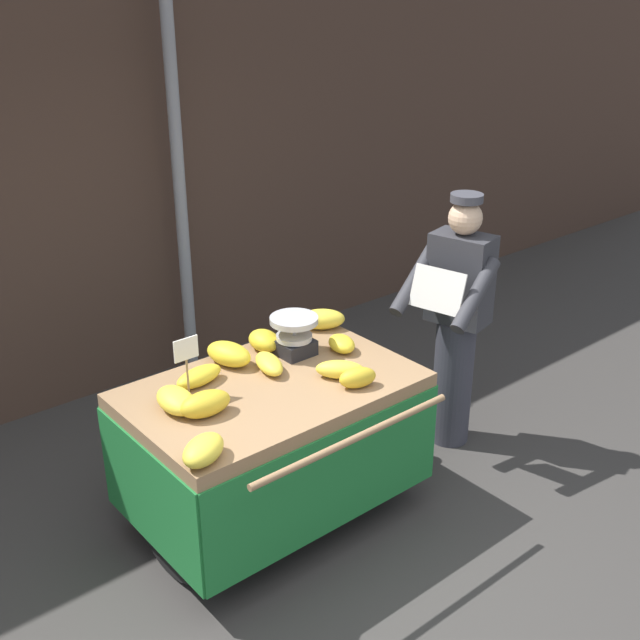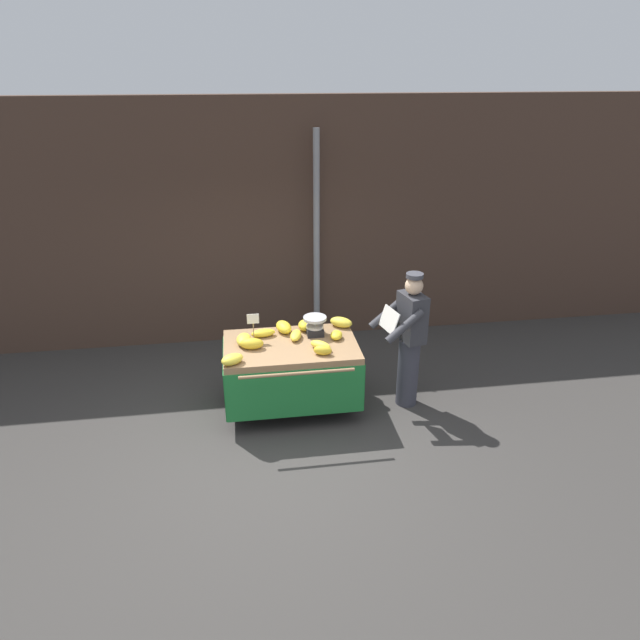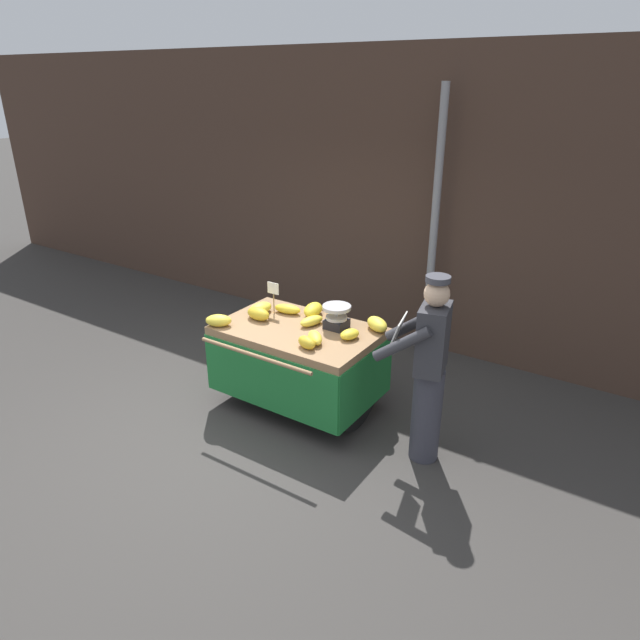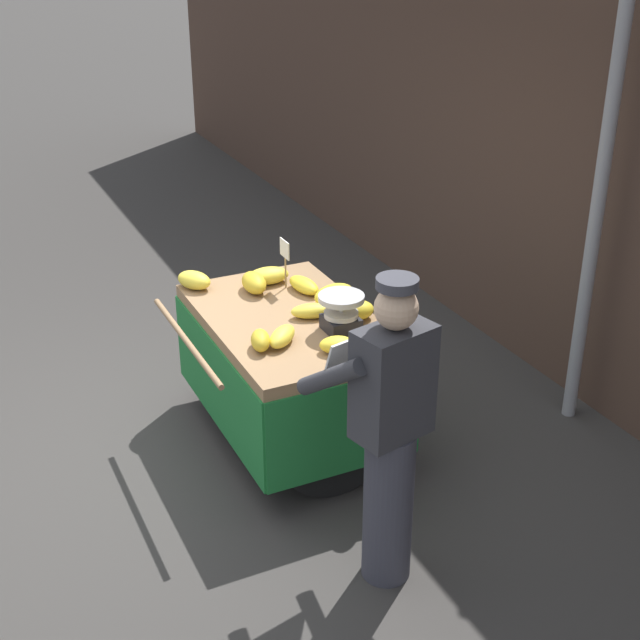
{
  "view_description": "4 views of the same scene",
  "coord_description": "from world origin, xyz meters",
  "px_view_note": "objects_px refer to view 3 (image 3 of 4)",
  "views": [
    {
      "loc": [
        -1.91,
        -2.09,
        2.91
      ],
      "look_at": [
        0.7,
        1.04,
        1.11
      ],
      "focal_mm": 43.85,
      "sensor_mm": 36.0,
      "label": 1
    },
    {
      "loc": [
        -0.27,
        -5.01,
        3.89
      ],
      "look_at": [
        0.61,
        0.81,
        1.23
      ],
      "focal_mm": 31.99,
      "sensor_mm": 36.0,
      "label": 2
    },
    {
      "loc": [
        3.25,
        -3.16,
        3.15
      ],
      "look_at": [
        0.63,
        0.8,
        1.11
      ],
      "focal_mm": 31.73,
      "sensor_mm": 36.0,
      "label": 3
    },
    {
      "loc": [
        4.88,
        -1.04,
        3.29
      ],
      "look_at": [
        0.72,
        0.95,
        1.05
      ],
      "focal_mm": 49.73,
      "sensor_mm": 36.0,
      "label": 4
    }
  ],
  "objects_px": {
    "street_pole": "(434,230)",
    "banana_bunch_8": "(336,315)",
    "banana_bunch_7": "(315,338)",
    "banana_cart": "(298,350)",
    "banana_bunch_6": "(258,314)",
    "banana_bunch_3": "(219,320)",
    "banana_bunch_5": "(260,308)",
    "banana_bunch_0": "(313,310)",
    "price_sign": "(273,291)",
    "vendor_person": "(428,370)",
    "banana_bunch_4": "(377,324)",
    "weighing_scale": "(337,317)",
    "banana_bunch_1": "(288,309)",
    "banana_bunch_10": "(307,343)",
    "banana_bunch_2": "(312,321)",
    "banana_bunch_9": "(350,334)"
  },
  "relations": [
    {
      "from": "street_pole",
      "to": "banana_bunch_8",
      "type": "bearing_deg",
      "value": -103.58
    },
    {
      "from": "banana_bunch_7",
      "to": "banana_cart",
      "type": "bearing_deg",
      "value": 150.38
    },
    {
      "from": "banana_bunch_6",
      "to": "street_pole",
      "type": "bearing_deg",
      "value": 61.78
    },
    {
      "from": "banana_bunch_3",
      "to": "banana_bunch_5",
      "type": "relative_size",
      "value": 0.89
    },
    {
      "from": "banana_bunch_0",
      "to": "banana_bunch_3",
      "type": "relative_size",
      "value": 1.15
    },
    {
      "from": "price_sign",
      "to": "vendor_person",
      "type": "distance_m",
      "value": 1.87
    },
    {
      "from": "banana_bunch_3",
      "to": "banana_bunch_4",
      "type": "distance_m",
      "value": 1.56
    },
    {
      "from": "vendor_person",
      "to": "weighing_scale",
      "type": "bearing_deg",
      "value": 165.36
    },
    {
      "from": "price_sign",
      "to": "banana_bunch_8",
      "type": "distance_m",
      "value": 0.69
    },
    {
      "from": "price_sign",
      "to": "banana_bunch_8",
      "type": "height_order",
      "value": "price_sign"
    },
    {
      "from": "street_pole",
      "to": "banana_bunch_3",
      "type": "bearing_deg",
      "value": -119.05
    },
    {
      "from": "weighing_scale",
      "to": "banana_bunch_1",
      "type": "distance_m",
      "value": 0.63
    },
    {
      "from": "banana_bunch_6",
      "to": "banana_bunch_10",
      "type": "bearing_deg",
      "value": -19.15
    },
    {
      "from": "price_sign",
      "to": "banana_bunch_8",
      "type": "relative_size",
      "value": 1.5
    },
    {
      "from": "banana_bunch_7",
      "to": "weighing_scale",
      "type": "bearing_deg",
      "value": 91.52
    },
    {
      "from": "banana_bunch_1",
      "to": "banana_bunch_2",
      "type": "xyz_separation_m",
      "value": [
        0.38,
        -0.12,
        -0.0
      ]
    },
    {
      "from": "price_sign",
      "to": "banana_bunch_3",
      "type": "height_order",
      "value": "price_sign"
    },
    {
      "from": "banana_bunch_5",
      "to": "banana_bunch_1",
      "type": "bearing_deg",
      "value": 34.09
    },
    {
      "from": "banana_bunch_2",
      "to": "street_pole",
      "type": "bearing_deg",
      "value": 73.9
    },
    {
      "from": "banana_cart",
      "to": "banana_bunch_7",
      "type": "xyz_separation_m",
      "value": [
        0.33,
        -0.19,
        0.3
      ]
    },
    {
      "from": "banana_bunch_8",
      "to": "banana_bunch_10",
      "type": "xyz_separation_m",
      "value": [
        0.12,
        -0.69,
        -0.0
      ]
    },
    {
      "from": "price_sign",
      "to": "vendor_person",
      "type": "relative_size",
      "value": 0.2
    },
    {
      "from": "banana_bunch_0",
      "to": "banana_bunch_10",
      "type": "bearing_deg",
      "value": -60.29
    },
    {
      "from": "banana_bunch_5",
      "to": "banana_bunch_10",
      "type": "xyz_separation_m",
      "value": [
        0.87,
        -0.41,
        0.0
      ]
    },
    {
      "from": "price_sign",
      "to": "banana_bunch_6",
      "type": "height_order",
      "value": "price_sign"
    },
    {
      "from": "weighing_scale",
      "to": "vendor_person",
      "type": "distance_m",
      "value": 1.14
    },
    {
      "from": "weighing_scale",
      "to": "banana_bunch_6",
      "type": "relative_size",
      "value": 1.04
    },
    {
      "from": "banana_bunch_1",
      "to": "banana_bunch_6",
      "type": "xyz_separation_m",
      "value": [
        -0.15,
        -0.3,
        0.02
      ]
    },
    {
      "from": "street_pole",
      "to": "banana_bunch_8",
      "type": "relative_size",
      "value": 13.73
    },
    {
      "from": "banana_cart",
      "to": "banana_bunch_6",
      "type": "bearing_deg",
      "value": -173.2
    },
    {
      "from": "banana_bunch_0",
      "to": "banana_bunch_1",
      "type": "relative_size",
      "value": 1.02
    },
    {
      "from": "banana_bunch_1",
      "to": "banana_bunch_6",
      "type": "bearing_deg",
      "value": -116.33
    },
    {
      "from": "banana_bunch_0",
      "to": "banana_bunch_3",
      "type": "height_order",
      "value": "banana_bunch_0"
    },
    {
      "from": "price_sign",
      "to": "banana_bunch_2",
      "type": "xyz_separation_m",
      "value": [
        0.5,
        -0.03,
        -0.2
      ]
    },
    {
      "from": "weighing_scale",
      "to": "banana_bunch_5",
      "type": "height_order",
      "value": "weighing_scale"
    },
    {
      "from": "price_sign",
      "to": "banana_bunch_4",
      "type": "height_order",
      "value": "price_sign"
    },
    {
      "from": "banana_bunch_9",
      "to": "weighing_scale",
      "type": "bearing_deg",
      "value": 148.35
    },
    {
      "from": "banana_cart",
      "to": "banana_bunch_3",
      "type": "relative_size",
      "value": 6.18
    },
    {
      "from": "banana_bunch_3",
      "to": "banana_bunch_7",
      "type": "bearing_deg",
      "value": 11.74
    },
    {
      "from": "street_pole",
      "to": "banana_bunch_9",
      "type": "height_order",
      "value": "street_pole"
    },
    {
      "from": "banana_bunch_0",
      "to": "banana_bunch_1",
      "type": "distance_m",
      "value": 0.27
    },
    {
      "from": "banana_bunch_0",
      "to": "banana_bunch_6",
      "type": "relative_size",
      "value": 1.09
    },
    {
      "from": "price_sign",
      "to": "banana_bunch_5",
      "type": "relative_size",
      "value": 1.19
    },
    {
      "from": "price_sign",
      "to": "banana_bunch_5",
      "type": "distance_m",
      "value": 0.24
    },
    {
      "from": "street_pole",
      "to": "banana_bunch_0",
      "type": "relative_size",
      "value": 10.55
    },
    {
      "from": "price_sign",
      "to": "banana_bunch_3",
      "type": "xyz_separation_m",
      "value": [
        -0.26,
        -0.55,
        -0.19
      ]
    },
    {
      "from": "banana_bunch_5",
      "to": "banana_bunch_8",
      "type": "relative_size",
      "value": 1.26
    },
    {
      "from": "banana_bunch_2",
      "to": "weighing_scale",
      "type": "bearing_deg",
      "value": 18.31
    },
    {
      "from": "street_pole",
      "to": "banana_bunch_4",
      "type": "relative_size",
      "value": 10.67
    },
    {
      "from": "banana_bunch_1",
      "to": "banana_bunch_5",
      "type": "relative_size",
      "value": 1.01
    }
  ]
}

